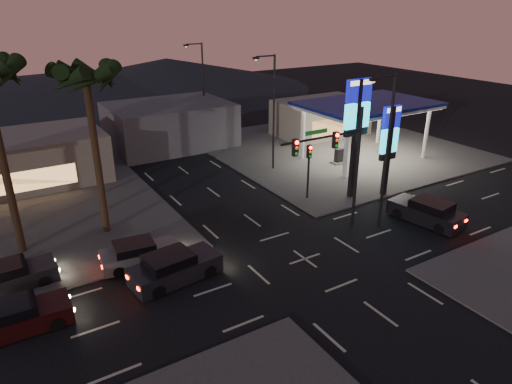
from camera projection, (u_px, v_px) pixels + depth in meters
ground at (305, 259)px, 26.71m from camera, size 140.00×140.00×0.00m
corner_lot_ne at (335, 148)px, 47.01m from camera, size 24.00×24.00×0.12m
gas_station at (367, 106)px, 41.93m from camera, size 12.20×8.20×5.47m
convenience_store at (321, 117)px, 51.17m from camera, size 10.00×6.00×4.00m
pylon_sign_tall at (357, 116)px, 32.69m from camera, size 2.20×0.35×9.00m
pylon_sign_short at (389, 137)px, 33.77m from camera, size 1.60×0.35×7.00m
traffic_signal_mast at (338, 155)px, 28.08m from camera, size 6.10×0.39×8.00m
pedestal_signal at (309, 163)px, 33.74m from camera, size 0.32×0.39×4.30m
streetlight_near at (386, 144)px, 28.58m from camera, size 2.14×0.25×10.00m
streetlight_mid at (272, 107)px, 38.83m from camera, size 2.14×0.25×10.00m
streetlight_far at (202, 84)px, 49.86m from camera, size 2.14×0.25×10.00m
palm_a at (87, 86)px, 26.24m from camera, size 4.41×4.41×10.86m
building_far_west at (0, 163)px, 36.52m from camera, size 16.00×8.00×4.00m
building_far_mid at (169, 125)px, 47.32m from camera, size 12.00×9.00×4.40m
hill_right at (167, 73)px, 80.26m from camera, size 50.00×50.00×5.00m
hill_center at (79, 83)px, 73.22m from camera, size 60.00×60.00×4.00m
car_lane_a_front at (174, 268)px, 24.40m from camera, size 5.16×2.61×1.63m
car_lane_a_mid at (18, 318)px, 20.64m from camera, size 4.58×2.00×1.48m
car_lane_b_front at (139, 254)px, 25.90m from camera, size 4.61×2.29×1.46m
car_lane_b_mid at (10, 277)px, 23.73m from camera, size 4.54×2.05×1.45m
suv_station at (427, 212)px, 30.91m from camera, size 2.76×5.16×1.64m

